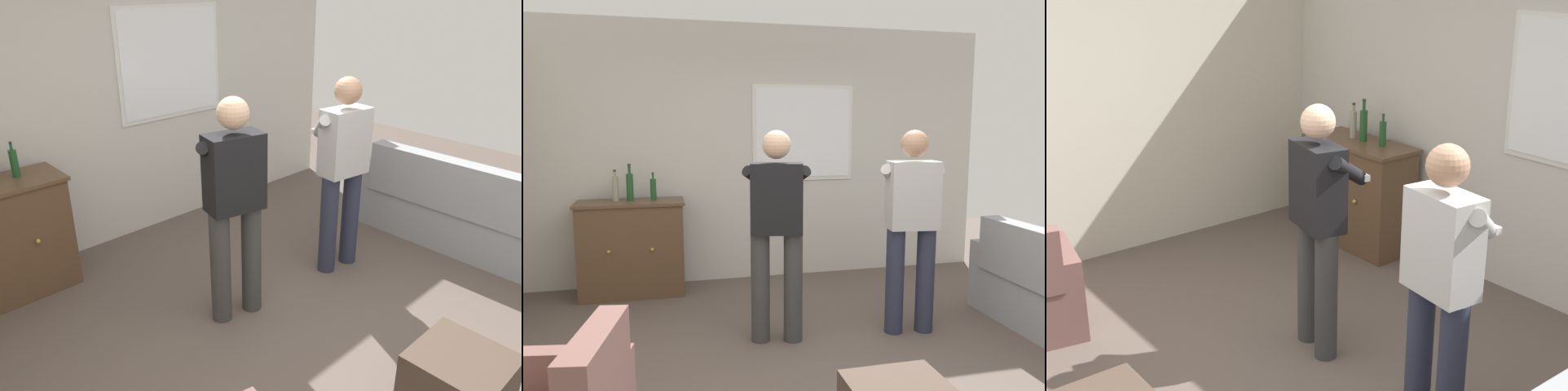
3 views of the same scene
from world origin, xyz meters
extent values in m
cube|color=beige|center=(0.00, 2.66, 1.40)|extent=(5.20, 0.12, 2.80)
cube|color=brown|center=(-1.59, -0.32, 0.30)|extent=(0.65, 0.23, 0.60)
cube|color=brown|center=(-1.41, 2.30, 0.47)|extent=(1.01, 0.44, 0.93)
cube|color=brown|center=(-1.41, 2.30, 0.95)|extent=(1.05, 0.48, 0.03)
sphere|color=#B79338|center=(-1.61, 2.06, 0.51)|extent=(0.04, 0.04, 0.04)
sphere|color=#B79338|center=(-1.20, 2.06, 0.51)|extent=(0.04, 0.04, 0.04)
cylinder|color=#1E4C23|center=(-1.18, 2.35, 1.07)|extent=(0.06, 0.06, 0.21)
cylinder|color=#1E4C23|center=(-1.18, 2.35, 1.20)|extent=(0.02, 0.02, 0.05)
cylinder|color=#262626|center=(-1.18, 2.35, 1.23)|extent=(0.02, 0.02, 0.02)
cylinder|color=#1E4C23|center=(-1.40, 2.34, 1.10)|extent=(0.07, 0.07, 0.27)
cylinder|color=#1E4C23|center=(-1.40, 2.34, 1.28)|extent=(0.03, 0.03, 0.08)
cylinder|color=#262626|center=(-1.40, 2.34, 1.33)|extent=(0.03, 0.03, 0.02)
cylinder|color=gray|center=(-1.54, 2.34, 1.08)|extent=(0.06, 0.06, 0.24)
cylinder|color=gray|center=(-1.54, 2.34, 1.23)|extent=(0.03, 0.03, 0.05)
cylinder|color=#262626|center=(-1.54, 2.34, 1.27)|extent=(0.03, 0.03, 0.02)
cylinder|color=#383838|center=(-0.36, 0.89, 0.44)|extent=(0.15, 0.15, 0.88)
cylinder|color=#383838|center=(-0.11, 0.83, 0.44)|extent=(0.15, 0.15, 0.88)
cube|color=black|center=(-0.23, 0.86, 1.16)|extent=(0.44, 0.30, 0.55)
sphere|color=#D8AD8C|center=(-0.23, 0.86, 1.57)|extent=(0.22, 0.22, 0.22)
cylinder|color=black|center=(-0.31, 1.04, 1.27)|extent=(0.39, 0.36, 0.29)
cylinder|color=black|center=(-0.09, 0.99, 1.27)|extent=(0.25, 0.44, 0.29)
cube|color=white|center=(-0.16, 1.17, 1.18)|extent=(0.16, 0.07, 0.04)
cylinder|color=#282D42|center=(0.75, 0.79, 0.44)|extent=(0.15, 0.15, 0.88)
cylinder|color=#282D42|center=(1.01, 0.76, 0.44)|extent=(0.15, 0.15, 0.88)
cube|color=#B7B7B7|center=(0.88, 0.77, 1.16)|extent=(0.43, 0.27, 0.55)
sphere|color=tan|center=(0.88, 0.77, 1.57)|extent=(0.22, 0.22, 0.22)
cylinder|color=#B7B7B7|center=(0.79, 0.95, 1.27)|extent=(0.36, 0.38, 0.29)
cylinder|color=#B7B7B7|center=(1.02, 0.92, 1.27)|extent=(0.29, 0.43, 0.29)
cube|color=white|center=(0.92, 1.09, 1.18)|extent=(0.15, 0.06, 0.04)
camera|label=1|loc=(-2.35, -1.62, 2.39)|focal=35.00mm
camera|label=2|loc=(-1.10, -2.93, 1.72)|focal=35.00mm
camera|label=3|loc=(3.12, -1.89, 2.60)|focal=50.00mm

